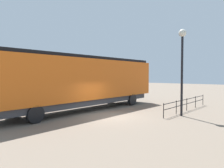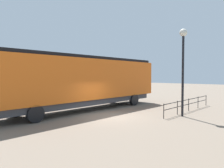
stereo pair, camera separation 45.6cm
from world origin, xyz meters
name	(u,v)px [view 2 (the right image)]	position (x,y,z in m)	size (l,w,h in m)	color
ground_plane	(110,116)	(0.00, 0.00, 0.00)	(120.00, 120.00, 0.00)	#756656
locomotive	(89,80)	(-3.38, 1.06, 2.46)	(3.00, 15.95, 4.42)	orange
lamp_post	(183,54)	(3.78, 3.41, 4.40)	(0.54, 0.54, 6.14)	black
platform_fence	(189,103)	(3.20, 5.94, 0.67)	(0.05, 8.36, 1.01)	black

